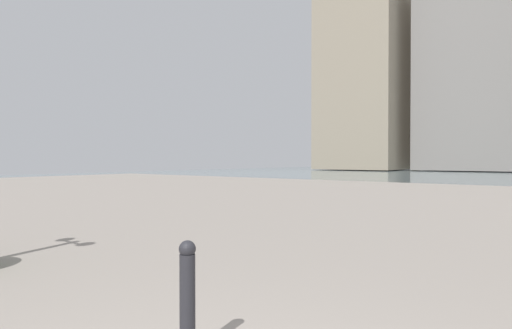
{
  "coord_description": "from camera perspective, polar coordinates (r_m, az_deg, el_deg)",
  "views": [
    {
      "loc": [
        -1.32,
        1.29,
        1.52
      ],
      "look_at": [
        5.95,
        -8.26,
        1.37
      ],
      "focal_mm": 29.49,
      "sensor_mm": 36.0,
      "label": 1
    }
  ],
  "objects": [
    {
      "name": "building_annex",
      "position": [
        69.09,
        14.97,
        11.25
      ],
      "size": [
        11.75,
        14.84,
        30.37
      ],
      "color": "gray",
      "rests_on": "ground"
    },
    {
      "name": "bollard_near",
      "position": [
        3.39,
        -9.28,
        -17.35
      ],
      "size": [
        0.13,
        0.13,
        0.9
      ],
      "color": "#232328",
      "rests_on": "ground"
    },
    {
      "name": "building_slab",
      "position": [
        67.09,
        27.85,
        10.57
      ],
      "size": [
        14.48,
        12.37,
        26.16
      ],
      "color": "gray",
      "rests_on": "ground"
    }
  ]
}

